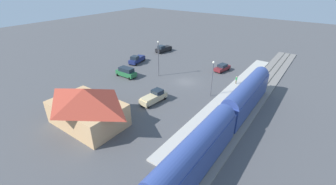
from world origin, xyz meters
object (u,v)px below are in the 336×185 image
object	(u,v)px
light_pole_near_platform	(212,74)
pickup_black	(163,49)
passenger_train	(196,152)
pickup_tan	(154,97)
sedan_maroon	(222,68)
station_building	(87,106)
light_pole_lot_center	(158,55)
pedestrian_on_platform	(236,79)
pickup_navy	(137,59)
suv_green	(126,72)

from	to	relation	value
light_pole_near_platform	pickup_black	bearing A→B (deg)	-36.07
passenger_train	pickup_tan	world-z (taller)	passenger_train
pickup_black	sedan_maroon	distance (m)	21.43
passenger_train	pickup_tan	xyz separation A→B (m)	(14.12, -10.05, -1.83)
passenger_train	station_building	distance (m)	18.03
station_building	light_pole_lot_center	size ratio (longest dim) A/B	1.48
pedestrian_on_platform	passenger_train	bearing A→B (deg)	100.30
pickup_navy	pickup_tan	world-z (taller)	same
passenger_train	light_pole_near_platform	bearing A→B (deg)	-69.44
pickup_navy	suv_green	bearing A→B (deg)	118.12
passenger_train	pickup_navy	world-z (taller)	passenger_train
pickup_black	pedestrian_on_platform	bearing A→B (deg)	159.06
light_pole_near_platform	light_pole_lot_center	world-z (taller)	light_pole_lot_center
pickup_navy	sedan_maroon	size ratio (longest dim) A/B	1.19
station_building	sedan_maroon	xyz separation A→B (m)	(-7.72, -32.60, -2.26)
suv_green	sedan_maroon	distance (m)	22.87
passenger_train	light_pole_lot_center	xyz separation A→B (m)	(20.94, -20.27, 2.21)
pedestrian_on_platform	sedan_maroon	world-z (taller)	pedestrian_on_platform
pickup_tan	light_pole_lot_center	xyz separation A→B (m)	(6.82, -10.22, 4.04)
station_building	pickup_navy	xyz separation A→B (m)	(13.03, -24.87, -2.11)
passenger_train	light_pole_lot_center	world-z (taller)	light_pole_lot_center
passenger_train	station_building	bearing A→B (deg)	3.28
station_building	suv_green	size ratio (longest dim) A/B	2.44
pedestrian_on_platform	pickup_navy	world-z (taller)	pickup_navy
pedestrian_on_platform	sedan_maroon	xyz separation A→B (m)	(5.59, -5.78, -0.40)
pickup_navy	light_pole_near_platform	world-z (taller)	light_pole_near_platform
suv_green	light_pole_near_platform	xyz separation A→B (m)	(-19.79, -2.59, 3.32)
station_building	pickup_tan	distance (m)	11.93
pickup_navy	pickup_black	bearing A→B (deg)	-88.93
station_building	pickup_tan	size ratio (longest dim) A/B	2.15
station_building	pedestrian_on_platform	bearing A→B (deg)	-116.40
station_building	pickup_black	world-z (taller)	station_building
pickup_black	passenger_train	bearing A→B (deg)	131.01
light_pole_near_platform	light_pole_lot_center	xyz separation A→B (m)	(14.14, -2.13, 0.60)
passenger_train	suv_green	xyz separation A→B (m)	(26.59, -15.54, -1.71)
suv_green	light_pole_near_platform	size ratio (longest dim) A/B	0.70
station_building	pickup_tan	world-z (taller)	station_building
pickup_black	pickup_navy	distance (m)	12.11
passenger_train	light_pole_near_platform	xyz separation A→B (m)	(6.80, -18.13, 1.61)
station_building	pickup_black	distance (m)	39.34
pickup_navy	light_pole_near_platform	distance (m)	25.13
station_building	pickup_navy	distance (m)	28.16
passenger_train	station_building	world-z (taller)	station_building
light_pole_lot_center	station_building	bearing A→B (deg)	97.85
light_pole_near_platform	light_pole_lot_center	bearing A→B (deg)	-8.59
pickup_navy	sedan_maroon	bearing A→B (deg)	-159.58
passenger_train	pickup_black	world-z (taller)	passenger_train
suv_green	sedan_maroon	world-z (taller)	suv_green
light_pole_near_platform	sedan_maroon	bearing A→B (deg)	-75.47
pedestrian_on_platform	pickup_navy	distance (m)	26.42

